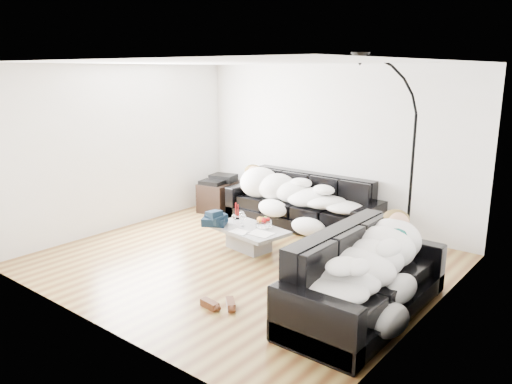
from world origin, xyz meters
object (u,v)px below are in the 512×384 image
Objects in this scene: wine_glass_c at (243,220)px; floor_lamp at (412,173)px; wine_glass_a at (242,217)px; av_cabinet at (220,196)px; candle_left at (236,211)px; sleeper_back at (300,189)px; sleeper_right at (367,256)px; candle_right at (238,212)px; sofa_back at (302,202)px; sofa_right at (366,275)px; shoes at (219,304)px; coffee_table at (249,238)px; fruit_bowl at (264,222)px; stereo at (220,179)px; wine_glass_b at (234,219)px.

wine_glass_c is 0.08× the size of floor_lamp.
av_cabinet reaches higher than wine_glass_a.
floor_lamp is (2.33, 0.85, 0.75)m from candle_left.
sleeper_back is at bearing 85.87° from wine_glass_c.
candle_right is (-2.59, 0.97, -0.21)m from sleeper_right.
floor_lamp is at bearing 9.26° from sleeper_right.
sofa_back is 3.06m from sofa_right.
wine_glass_c is 1.93m from shoes.
av_cabinet is (-1.30, 1.05, -0.19)m from candle_left.
candle_left is 0.63× the size of shoes.
wine_glass_a is 0.20m from candle_right.
shoes is 3.89m from av_cabinet.
sofa_right is at bearing -20.49° from candle_right.
wine_glass_a is at bearing -167.87° from floor_lamp.
coffee_table is at bearing -162.75° from floor_lamp.
wine_glass_c is (0.12, -0.11, 0.00)m from wine_glass_a.
shoes is (1.02, -1.60, -0.37)m from wine_glass_c.
fruit_bowl is 0.53m from candle_right.
av_cabinet is (-3.92, 2.00, -0.39)m from sleeper_right.
candle_right reaches higher than wine_glass_c.
floor_lamp reaches higher than candle_left.
sofa_back is 2.09m from floor_lamp.
sofa_right reaches higher than sofa_back.
stereo is (-3.92, 2.00, 0.15)m from sofa_right.
sofa_right reaches higher than candle_left.
shoes is (1.18, -1.58, -0.35)m from wine_glass_b.
candle_left is at bearing 70.04° from sleeper_right.
candle_right is at bearing -109.00° from sleeper_back.
stereo is at bearing 62.98° from sleeper_right.
floor_lamp reaches higher than sofa_right.
floor_lamp is at bearing -9.47° from sofa_back.
wine_glass_b is at bearing -107.74° from wine_glass_a.
wine_glass_b is 0.27m from candle_right.
sofa_right is 2.57m from wine_glass_a.
sofa_back is 1.72m from stereo.
candle_left is at bearing -110.10° from sleeper_back.
candle_left is at bearing -46.99° from av_cabinet.
sofa_right reaches higher than candle_right.
coffee_table reaches higher than shoes.
wine_glass_a is at bearing -99.74° from sofa_back.
fruit_bowl is at bearing 25.28° from wine_glass_b.
candle_left reaches higher than wine_glass_a.
candle_right is 0.30× the size of av_cabinet.
sleeper_right is at bearing -20.49° from candle_right.
shoes is 0.17× the size of floor_lamp.
floor_lamp is (2.30, 0.83, 0.77)m from candle_right.
wine_glass_b is at bearing -173.44° from wine_glass_c.
sleeper_right is (2.21, -2.07, 0.01)m from sleeper_back.
sleeper_back is 9.69× the size of candle_right.
sleeper_back is at bearing 126.26° from shoes.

